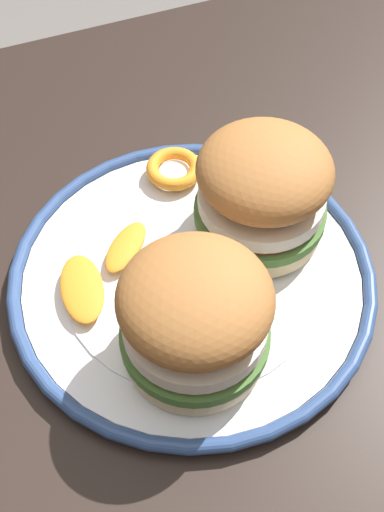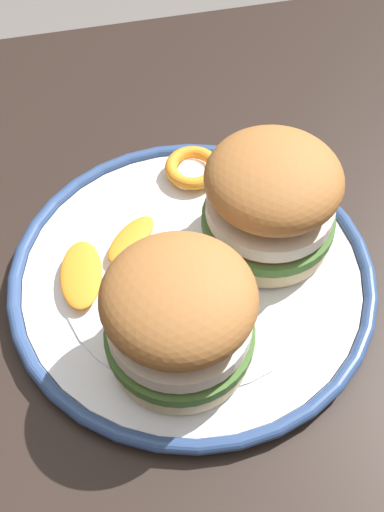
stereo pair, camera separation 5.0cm
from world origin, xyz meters
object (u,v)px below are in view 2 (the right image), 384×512
dinner_plate (192,277)px  sandwich_half_right (179,315)px  dining_table (250,363)px  sandwich_half_left (271,199)px

dinner_plate → sandwich_half_right: (-0.03, -0.07, 0.06)m
dining_table → sandwich_half_left: size_ratio=7.89×
dining_table → sandwich_half_left: sandwich_half_left is taller
dinner_plate → dining_table: bearing=-30.1°
dining_table → sandwich_half_right: size_ratio=8.07×
dinner_plate → sandwich_half_left: bearing=17.2°
dining_table → dinner_plate: 0.14m
dining_table → sandwich_half_right: sandwich_half_right is taller
dinner_plate → sandwich_half_right: sandwich_half_right is taller
dining_table → dinner_plate: (-0.05, 0.03, 0.12)m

